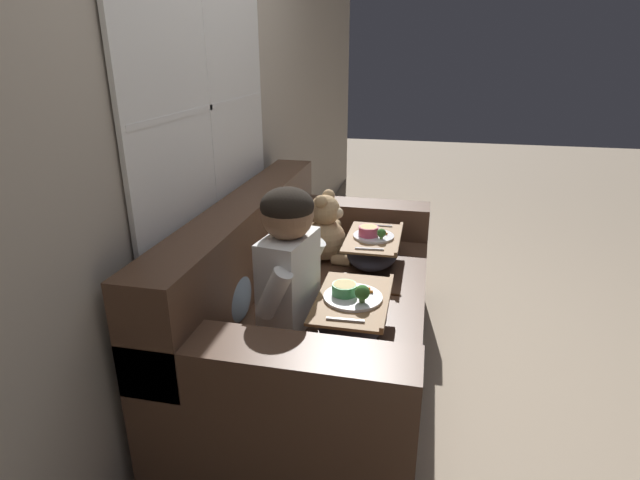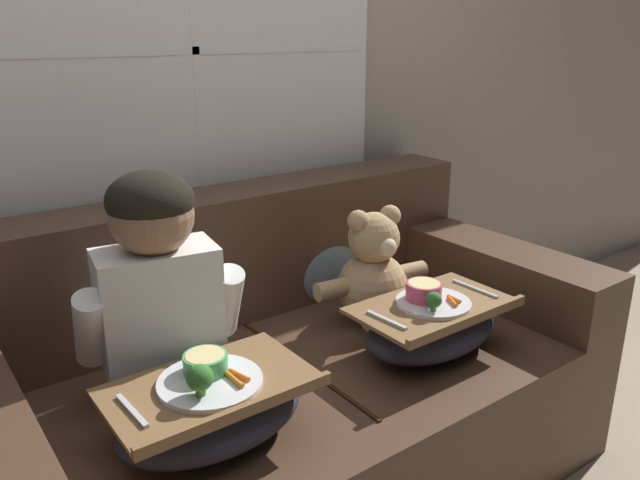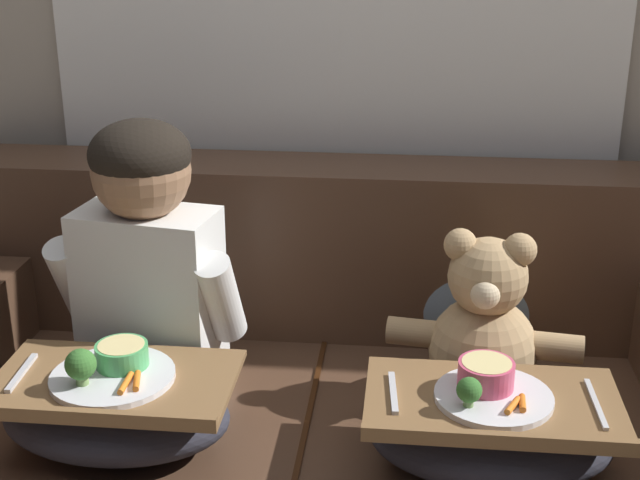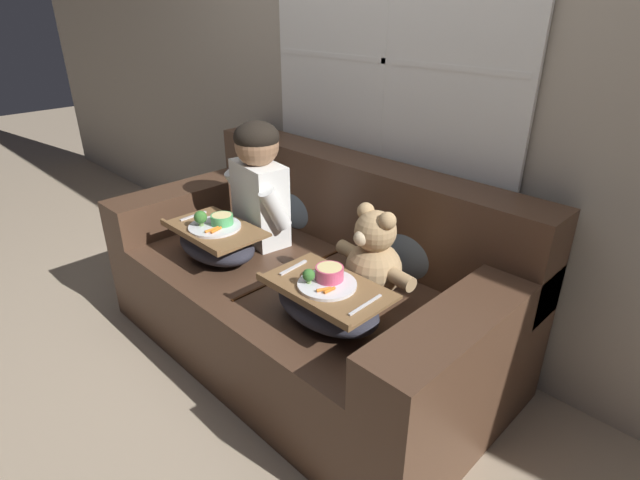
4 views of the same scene
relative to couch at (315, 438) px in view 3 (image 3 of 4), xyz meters
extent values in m
cube|color=#4C3323|center=(0.00, 0.32, 0.34)|extent=(1.88, 0.22, 0.42)
cube|color=#32190A|center=(0.00, -0.08, 0.13)|extent=(0.01, 0.73, 0.01)
ellipsoid|color=slate|center=(-0.36, 0.25, 0.29)|extent=(0.33, 0.16, 0.34)
ellipsoid|color=slate|center=(0.36, 0.25, 0.29)|extent=(0.34, 0.16, 0.35)
cube|color=white|center=(-0.36, 0.00, 0.33)|extent=(0.32, 0.21, 0.40)
sphere|color=#936B4C|center=(-0.36, 0.00, 0.62)|extent=(0.21, 0.21, 0.21)
ellipsoid|color=black|center=(-0.36, 0.00, 0.65)|extent=(0.21, 0.21, 0.14)
cylinder|color=white|center=(-0.53, 0.01, 0.36)|extent=(0.10, 0.17, 0.22)
cylinder|color=white|center=(-0.19, -0.04, 0.36)|extent=(0.10, 0.17, 0.22)
sphere|color=tan|center=(0.36, 0.00, 0.24)|extent=(0.23, 0.23, 0.23)
sphere|color=tan|center=(0.36, 0.00, 0.41)|extent=(0.17, 0.17, 0.17)
sphere|color=tan|center=(0.30, 0.01, 0.48)|extent=(0.07, 0.07, 0.07)
sphere|color=tan|center=(0.42, -0.01, 0.48)|extent=(0.07, 0.07, 0.07)
sphere|color=beige|center=(0.35, -0.07, 0.40)|extent=(0.06, 0.06, 0.06)
sphere|color=black|center=(0.35, -0.09, 0.41)|extent=(0.02, 0.02, 0.02)
cylinder|color=tan|center=(0.21, 0.02, 0.27)|extent=(0.12, 0.07, 0.06)
cylinder|color=tan|center=(0.51, -0.02, 0.27)|extent=(0.12, 0.07, 0.06)
cylinder|color=tan|center=(0.29, -0.11, 0.16)|extent=(0.07, 0.11, 0.06)
cylinder|color=tan|center=(0.40, -0.12, 0.16)|extent=(0.07, 0.11, 0.06)
ellipsoid|color=#2D2D38|center=(-0.36, -0.27, 0.20)|extent=(0.45, 0.28, 0.14)
cube|color=brown|center=(-0.36, -0.27, 0.27)|extent=(0.47, 0.29, 0.01)
cube|color=brown|center=(-0.36, -0.40, 0.29)|extent=(0.47, 0.02, 0.02)
cylinder|color=silver|center=(-0.36, -0.27, 0.29)|extent=(0.24, 0.24, 0.01)
cylinder|color=#4CAD60|center=(-0.35, -0.23, 0.31)|extent=(0.10, 0.10, 0.04)
cylinder|color=#E5D189|center=(-0.35, -0.23, 0.33)|extent=(0.09, 0.09, 0.01)
sphere|color=#38702D|center=(-0.40, -0.31, 0.33)|extent=(0.06, 0.06, 0.06)
cylinder|color=#7A9E56|center=(-0.40, -0.31, 0.30)|extent=(0.02, 0.02, 0.03)
cylinder|color=orange|center=(-0.32, -0.31, 0.30)|extent=(0.01, 0.07, 0.01)
cylinder|color=orange|center=(-0.30, -0.30, 0.30)|extent=(0.03, 0.06, 0.01)
cube|color=silver|center=(-0.54, -0.27, 0.28)|extent=(0.02, 0.14, 0.01)
ellipsoid|color=#2D2D38|center=(0.36, -0.27, 0.20)|extent=(0.45, 0.27, 0.14)
cube|color=brown|center=(0.36, -0.27, 0.27)|extent=(0.47, 0.29, 0.01)
cube|color=brown|center=(0.36, -0.40, 0.29)|extent=(0.47, 0.02, 0.02)
cylinder|color=silver|center=(0.36, -0.27, 0.29)|extent=(0.22, 0.22, 0.01)
cylinder|color=#D64C70|center=(0.35, -0.24, 0.32)|extent=(0.10, 0.10, 0.05)
cylinder|color=#E5D189|center=(0.35, -0.24, 0.34)|extent=(0.09, 0.09, 0.01)
sphere|color=#38702D|center=(0.31, -0.31, 0.32)|extent=(0.05, 0.05, 0.05)
cylinder|color=#7A9E56|center=(0.31, -0.31, 0.30)|extent=(0.02, 0.02, 0.02)
cylinder|color=orange|center=(0.39, -0.31, 0.30)|extent=(0.03, 0.05, 0.01)
cylinder|color=orange|center=(0.41, -0.30, 0.30)|extent=(0.02, 0.05, 0.01)
cube|color=silver|center=(0.18, -0.27, 0.28)|extent=(0.02, 0.14, 0.01)
cube|color=silver|center=(0.54, -0.27, 0.28)|extent=(0.01, 0.17, 0.01)
camera|label=1|loc=(-2.14, -0.52, 1.22)|focal=28.00mm
camera|label=2|loc=(-0.89, -1.40, 1.04)|focal=35.00mm
camera|label=3|loc=(0.19, -1.71, 1.13)|focal=50.00mm
camera|label=4|loc=(1.45, -1.38, 1.23)|focal=28.00mm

